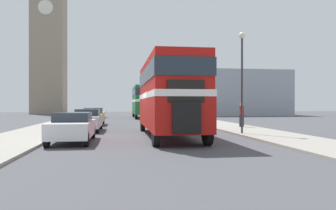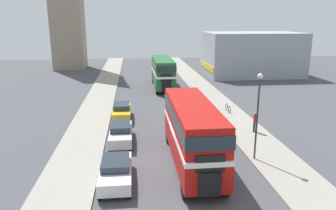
{
  "view_description": "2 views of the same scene",
  "coord_description": "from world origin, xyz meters",
  "px_view_note": "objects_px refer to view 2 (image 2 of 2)",
  "views": [
    {
      "loc": [
        -1.64,
        -18.52,
        1.81
      ],
      "look_at": [
        1.0,
        -0.52,
        1.76
      ],
      "focal_mm": 35.0,
      "sensor_mm": 36.0,
      "label": 1
    },
    {
      "loc": [
        -2.69,
        -20.27,
        9.34
      ],
      "look_at": [
        0.0,
        4.88,
        2.66
      ],
      "focal_mm": 35.0,
      "sensor_mm": 36.0,
      "label": 2
    }
  ],
  "objects_px": {
    "car_parked_near": "(116,171)",
    "bicycle_on_pavement": "(228,108)",
    "double_decker_bus": "(192,129)",
    "car_parked_far": "(122,111)",
    "street_lamp": "(258,104)",
    "bus_distant": "(163,70)",
    "car_parked_mid": "(121,133)",
    "pedestrian_walking": "(256,120)"
  },
  "relations": [
    {
      "from": "car_parked_far",
      "to": "bicycle_on_pavement",
      "type": "xyz_separation_m",
      "value": [
        10.75,
        1.01,
        -0.29
      ]
    },
    {
      "from": "car_parked_near",
      "to": "pedestrian_walking",
      "type": "distance_m",
      "value": 13.43
    },
    {
      "from": "pedestrian_walking",
      "to": "bicycle_on_pavement",
      "type": "height_order",
      "value": "pedestrian_walking"
    },
    {
      "from": "car_parked_near",
      "to": "bicycle_on_pavement",
      "type": "distance_m",
      "value": 17.4
    },
    {
      "from": "double_decker_bus",
      "to": "pedestrian_walking",
      "type": "xyz_separation_m",
      "value": [
        6.35,
        5.39,
        -1.36
      ]
    },
    {
      "from": "car_parked_near",
      "to": "double_decker_bus",
      "type": "bearing_deg",
      "value": 22.36
    },
    {
      "from": "double_decker_bus",
      "to": "bus_distant",
      "type": "bearing_deg",
      "value": 89.16
    },
    {
      "from": "bus_distant",
      "to": "car_parked_near",
      "type": "xyz_separation_m",
      "value": [
        -5.22,
        -26.92,
        -1.71
      ]
    },
    {
      "from": "bus_distant",
      "to": "car_parked_mid",
      "type": "bearing_deg",
      "value": -104.15
    },
    {
      "from": "pedestrian_walking",
      "to": "street_lamp",
      "type": "relative_size",
      "value": 0.3
    },
    {
      "from": "car_parked_far",
      "to": "bus_distant",
      "type": "bearing_deg",
      "value": 69.71
    },
    {
      "from": "bus_distant",
      "to": "pedestrian_walking",
      "type": "bearing_deg",
      "value": -72.95
    },
    {
      "from": "car_parked_mid",
      "to": "street_lamp",
      "type": "bearing_deg",
      "value": -25.57
    },
    {
      "from": "double_decker_bus",
      "to": "bicycle_on_pavement",
      "type": "bearing_deg",
      "value": 63.42
    },
    {
      "from": "pedestrian_walking",
      "to": "street_lamp",
      "type": "xyz_separation_m",
      "value": [
        -1.99,
        -5.24,
        2.83
      ]
    },
    {
      "from": "double_decker_bus",
      "to": "pedestrian_walking",
      "type": "bearing_deg",
      "value": 40.32
    },
    {
      "from": "car_parked_mid",
      "to": "car_parked_far",
      "type": "height_order",
      "value": "car_parked_far"
    },
    {
      "from": "double_decker_bus",
      "to": "car_parked_near",
      "type": "distance_m",
      "value": 5.54
    },
    {
      "from": "car_parked_near",
      "to": "street_lamp",
      "type": "distance_m",
      "value": 10.0
    },
    {
      "from": "double_decker_bus",
      "to": "car_parked_far",
      "type": "bearing_deg",
      "value": 114.59
    },
    {
      "from": "car_parked_far",
      "to": "pedestrian_walking",
      "type": "distance_m",
      "value": 12.44
    },
    {
      "from": "bicycle_on_pavement",
      "to": "pedestrian_walking",
      "type": "bearing_deg",
      "value": -85.53
    },
    {
      "from": "double_decker_bus",
      "to": "street_lamp",
      "type": "relative_size",
      "value": 1.76
    },
    {
      "from": "car_parked_near",
      "to": "pedestrian_walking",
      "type": "xyz_separation_m",
      "value": [
        11.21,
        7.39,
        0.38
      ]
    },
    {
      "from": "bus_distant",
      "to": "car_parked_mid",
      "type": "relative_size",
      "value": 2.2
    },
    {
      "from": "car_parked_near",
      "to": "car_parked_mid",
      "type": "bearing_deg",
      "value": 89.29
    },
    {
      "from": "bicycle_on_pavement",
      "to": "bus_distant",
      "type": "bearing_deg",
      "value": 112.58
    },
    {
      "from": "bus_distant",
      "to": "car_parked_far",
      "type": "distance_m",
      "value": 15.26
    },
    {
      "from": "pedestrian_walking",
      "to": "street_lamp",
      "type": "bearing_deg",
      "value": -110.85
    },
    {
      "from": "car_parked_mid",
      "to": "bicycle_on_pavement",
      "type": "height_order",
      "value": "car_parked_mid"
    },
    {
      "from": "bus_distant",
      "to": "street_lamp",
      "type": "relative_size",
      "value": 1.74
    },
    {
      "from": "car_parked_mid",
      "to": "bicycle_on_pavement",
      "type": "xyz_separation_m",
      "value": [
        10.64,
        7.19,
        -0.29
      ]
    },
    {
      "from": "car_parked_far",
      "to": "street_lamp",
      "type": "xyz_separation_m",
      "value": [
        9.25,
        -10.54,
        3.19
      ]
    },
    {
      "from": "pedestrian_walking",
      "to": "bus_distant",
      "type": "bearing_deg",
      "value": 107.05
    },
    {
      "from": "car_parked_near",
      "to": "car_parked_mid",
      "type": "height_order",
      "value": "car_parked_mid"
    },
    {
      "from": "bicycle_on_pavement",
      "to": "street_lamp",
      "type": "distance_m",
      "value": 12.16
    },
    {
      "from": "car_parked_far",
      "to": "double_decker_bus",
      "type": "bearing_deg",
      "value": -65.41
    },
    {
      "from": "double_decker_bus",
      "to": "street_lamp",
      "type": "height_order",
      "value": "street_lamp"
    },
    {
      "from": "bus_distant",
      "to": "car_parked_near",
      "type": "distance_m",
      "value": 27.48
    },
    {
      "from": "car_parked_mid",
      "to": "street_lamp",
      "type": "distance_m",
      "value": 10.62
    },
    {
      "from": "car_parked_far",
      "to": "street_lamp",
      "type": "relative_size",
      "value": 0.73
    },
    {
      "from": "double_decker_bus",
      "to": "car_parked_far",
      "type": "xyz_separation_m",
      "value": [
        -4.89,
        10.7,
        -1.72
      ]
    }
  ]
}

